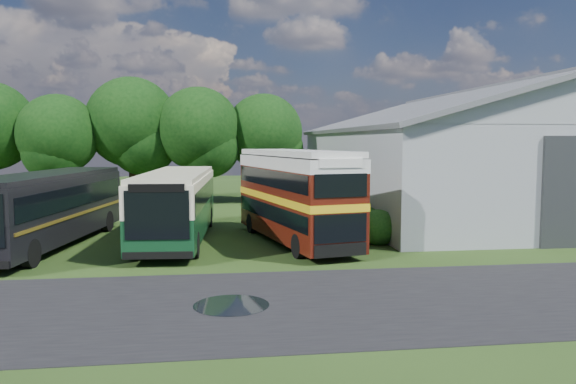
{
  "coord_description": "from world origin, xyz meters",
  "views": [
    {
      "loc": [
        -2.0,
        -18.94,
        4.73
      ],
      "look_at": [
        1.64,
        8.0,
        2.3
      ],
      "focal_mm": 35.0,
      "sensor_mm": 36.0,
      "label": 1
    }
  ],
  "objects": [
    {
      "name": "ground",
      "position": [
        0.0,
        0.0,
        0.0
      ],
      "size": [
        120.0,
        120.0,
        0.0
      ],
      "primitive_type": "plane",
      "color": "#1D320F",
      "rests_on": "ground"
    },
    {
      "name": "asphalt_road",
      "position": [
        3.0,
        -3.0,
        0.0
      ],
      "size": [
        60.0,
        8.0,
        0.02
      ],
      "primitive_type": "cube",
      "color": "black",
      "rests_on": "ground"
    },
    {
      "name": "puddle",
      "position": [
        -1.5,
        -3.0,
        0.0
      ],
      "size": [
        2.2,
        2.2,
        0.01
      ],
      "primitive_type": "cylinder",
      "color": "black",
      "rests_on": "ground"
    },
    {
      "name": "storage_shed",
      "position": [
        15.0,
        15.98,
        4.17
      ],
      "size": [
        18.8,
        24.8,
        8.15
      ],
      "color": "gray",
      "rests_on": "ground"
    },
    {
      "name": "tree_left_b",
      "position": [
        -13.0,
        23.5,
        5.25
      ],
      "size": [
        5.78,
        5.78,
        8.16
      ],
      "color": "black",
      "rests_on": "ground"
    },
    {
      "name": "tree_mid",
      "position": [
        -8.0,
        24.8,
        6.18
      ],
      "size": [
        6.8,
        6.8,
        9.6
      ],
      "color": "black",
      "rests_on": "ground"
    },
    {
      "name": "tree_right_a",
      "position": [
        -3.0,
        23.8,
        5.69
      ],
      "size": [
        6.26,
        6.26,
        8.83
      ],
      "color": "black",
      "rests_on": "ground"
    },
    {
      "name": "tree_right_b",
      "position": [
        2.0,
        24.6,
        5.44
      ],
      "size": [
        5.98,
        5.98,
        8.45
      ],
      "color": "black",
      "rests_on": "ground"
    },
    {
      "name": "shrub_front",
      "position": [
        5.6,
        6.0,
        0.0
      ],
      "size": [
        1.7,
        1.7,
        1.7
      ],
      "primitive_type": "sphere",
      "color": "#194714",
      "rests_on": "ground"
    },
    {
      "name": "shrub_mid",
      "position": [
        5.6,
        8.0,
        0.0
      ],
      "size": [
        1.6,
        1.6,
        1.6
      ],
      "primitive_type": "sphere",
      "color": "#194714",
      "rests_on": "ground"
    },
    {
      "name": "shrub_back",
      "position": [
        5.6,
        10.0,
        0.0
      ],
      "size": [
        1.8,
        1.8,
        1.8
      ],
      "primitive_type": "sphere",
      "color": "#194714",
      "rests_on": "ground"
    },
    {
      "name": "bus_green_single",
      "position": [
        -3.69,
        8.21,
        1.77
      ],
      "size": [
        3.52,
        12.18,
        3.32
      ],
      "rotation": [
        0.0,
        0.0,
        -0.06
      ],
      "color": "black",
      "rests_on": "ground"
    },
    {
      "name": "bus_maroon_double",
      "position": [
        1.81,
        6.9,
        2.17
      ],
      "size": [
        4.64,
        10.43,
        4.35
      ],
      "rotation": [
        0.0,
        0.0,
        0.21
      ],
      "color": "black",
      "rests_on": "ground"
    },
    {
      "name": "bus_dark_single",
      "position": [
        -9.38,
        7.37,
        1.78
      ],
      "size": [
        4.58,
        12.39,
        3.34
      ],
      "rotation": [
        0.0,
        0.0,
        -0.15
      ],
      "color": "black",
      "rests_on": "ground"
    }
  ]
}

